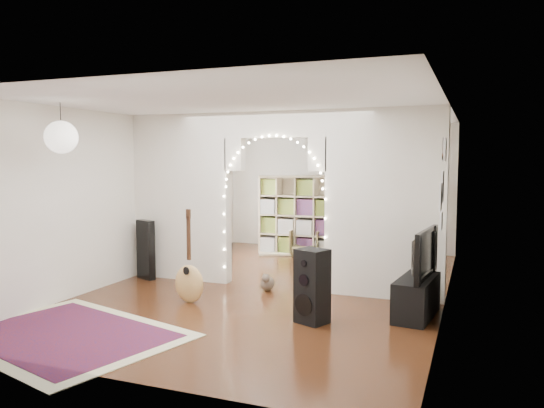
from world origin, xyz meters
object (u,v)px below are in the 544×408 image
(floor_speaker, at_px, (312,286))
(dining_table, at_px, (369,221))
(bookcase, at_px, (297,215))
(dining_chair_right, at_px, (306,242))
(acoustic_guitar, at_px, (189,268))
(dining_chair_left, at_px, (341,251))
(media_console, at_px, (416,297))

(floor_speaker, height_order, dining_table, floor_speaker)
(bookcase, distance_m, dining_chair_right, 0.58)
(acoustic_guitar, height_order, dining_chair_right, acoustic_guitar)
(acoustic_guitar, relative_size, dining_chair_right, 1.81)
(dining_table, relative_size, dining_chair_left, 2.77)
(floor_speaker, xyz_separation_m, bookcase, (-1.62, 4.30, 0.37))
(dining_table, xyz_separation_m, dining_chair_right, (-1.16, -0.69, -0.41))
(media_console, distance_m, dining_chair_right, 4.39)
(dining_chair_left, bearing_deg, floor_speaker, -59.16)
(media_console, relative_size, dining_chair_right, 1.65)
(dining_chair_right, bearing_deg, dining_table, 24.16)
(dining_table, distance_m, dining_chair_left, 1.22)
(floor_speaker, bearing_deg, dining_table, 115.96)
(bookcase, height_order, dining_chair_right, bookcase)
(dining_table, xyz_separation_m, dining_chair_left, (-0.32, -1.09, -0.46))
(floor_speaker, xyz_separation_m, dining_chair_left, (-0.58, 3.86, -0.23))
(acoustic_guitar, relative_size, dining_chair_left, 2.30)
(dining_table, bearing_deg, floor_speaker, -76.14)
(bookcase, xyz_separation_m, dining_chair_right, (0.20, -0.05, -0.54))
(media_console, xyz_separation_m, dining_chair_left, (-1.74, 3.16, -0.03))
(acoustic_guitar, xyz_separation_m, dining_chair_left, (1.26, 3.61, -0.26))
(dining_table, relative_size, dining_chair_right, 2.19)
(floor_speaker, distance_m, dining_table, 4.96)
(dining_table, bearing_deg, dining_chair_left, -95.57)
(media_console, xyz_separation_m, dining_chair_right, (-2.57, 3.55, 0.03))
(media_console, xyz_separation_m, bookcase, (-2.78, 3.60, 0.57))
(acoustic_guitar, relative_size, floor_speaker, 1.22)
(dining_chair_right, bearing_deg, dining_chair_left, -32.03)
(dining_chair_left, bearing_deg, media_console, -38.90)
(media_console, bearing_deg, dining_chair_left, 125.72)
(floor_speaker, xyz_separation_m, dining_table, (-0.26, 4.94, 0.23))
(media_console, relative_size, dining_chair_left, 2.09)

